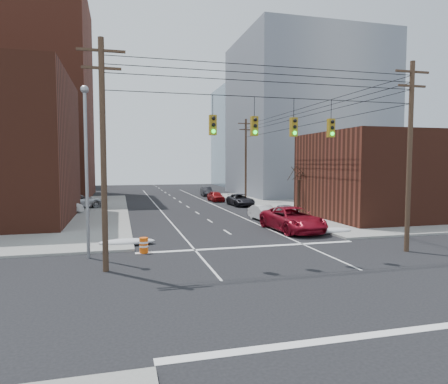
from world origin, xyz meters
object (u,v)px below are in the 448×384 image
lot_car_a (59,206)px  lot_car_d (6,207)px  red_pickup (293,219)px  parked_car_f (206,191)px  parked_car_d (238,200)px  parked_car_a (287,213)px  parked_car_e (216,196)px  parked_car_c (240,200)px  construction_barrel (144,245)px  lot_car_b (78,201)px  parked_car_b (264,213)px

lot_car_a → lot_car_d: size_ratio=1.17×
red_pickup → parked_car_f: 33.59m
parked_car_d → parked_car_f: (-0.94, 14.27, 0.06)m
parked_car_a → parked_car_e: size_ratio=1.13×
parked_car_a → parked_car_c: parked_car_a is taller
parked_car_a → construction_barrel: (-12.90, -8.98, -0.32)m
parked_car_a → parked_car_d: (0.00, 15.00, -0.14)m
parked_car_a → parked_car_d: bearing=96.0°
lot_car_a → construction_barrel: bearing=-177.7°
red_pickup → parked_car_d: red_pickup is taller
parked_car_d → lot_car_a: bearing=-166.9°
lot_car_a → lot_car_b: lot_car_b is taller
parked_car_e → lot_car_d: bearing=-164.1°
parked_car_c → lot_car_a: size_ratio=1.13×
lot_car_a → parked_car_c: bearing=-97.4°
red_pickup → parked_car_a: (1.47, 4.31, -0.13)m
parked_car_a → parked_car_c: (0.00, 14.01, -0.07)m
lot_car_d → construction_barrel: size_ratio=4.29×
lot_car_d → parked_car_c: bearing=-64.2°
red_pickup → lot_car_b: bearing=128.1°
red_pickup → parked_car_d: size_ratio=1.48×
lot_car_d → parked_car_a: bearing=-94.1°
parked_car_f → lot_car_b: size_ratio=0.75×
parked_car_d → lot_car_b: lot_car_b is taller
parked_car_a → lot_car_b: 23.98m
lot_car_b → construction_barrel: 24.69m
parked_car_c → parked_car_f: bearing=91.9°
parked_car_b → lot_car_b: (-17.10, 13.49, 0.26)m
parked_car_c → lot_car_b: 18.73m
parked_car_d → lot_car_d: lot_car_d is taller
lot_car_a → lot_car_d: lot_car_a is taller
red_pickup → construction_barrel: bearing=-161.5°
red_pickup → parked_car_b: size_ratio=1.58×
lot_car_b → construction_barrel: (5.80, -24.00, -0.48)m
red_pickup → parked_car_a: size_ratio=1.43×
parked_car_b → parked_car_f: size_ratio=0.97×
lot_car_d → construction_barrel: (12.38, -21.00, -0.34)m
parked_car_a → lot_car_d: parked_car_a is taller
parked_car_a → parked_car_b: (-1.60, 1.52, -0.10)m
parked_car_c → lot_car_b: lot_car_b is taller
parked_car_d → lot_car_d: (-25.28, -2.99, 0.16)m
parked_car_f → lot_car_d: (-24.33, -17.26, 0.10)m
red_pickup → parked_car_b: red_pickup is taller
parked_car_c → parked_car_f: (-0.94, 15.27, 0.00)m
parked_car_e → lot_car_d: size_ratio=1.05×
lot_car_b → red_pickup: bearing=-158.9°
parked_car_f → lot_car_a: size_ratio=0.95×
construction_barrel → red_pickup: bearing=22.2°
red_pickup → lot_car_d: 28.87m
parked_car_d → lot_car_a: lot_car_a is taller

